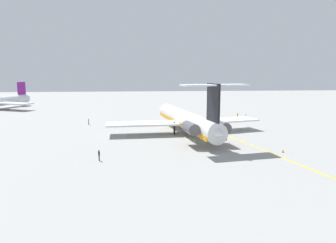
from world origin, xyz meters
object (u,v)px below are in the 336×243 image
(ground_crew_near_nose, at_px, (238,115))
(ground_crew_portside, at_px, (245,116))
(safety_cone_nose, at_px, (283,151))
(ground_crew_starboard, at_px, (89,121))
(ground_crew_near_tail, at_px, (99,154))
(safety_cone_wingtip, at_px, (119,121))
(main_jetliner, at_px, (187,120))

(ground_crew_near_nose, distance_m, ground_crew_portside, 3.20)
(ground_crew_portside, bearing_deg, safety_cone_nose, -120.68)
(ground_crew_near_nose, height_order, ground_crew_portside, ground_crew_near_nose)
(ground_crew_near_nose, bearing_deg, ground_crew_starboard, 3.46)
(ground_crew_near_tail, xyz_separation_m, ground_crew_portside, (37.53, -36.49, 0.02))
(ground_crew_near_tail, xyz_separation_m, safety_cone_nose, (1.92, -30.32, -0.82))
(ground_crew_near_nose, distance_m, ground_crew_near_tail, 53.56)
(safety_cone_wingtip, bearing_deg, ground_crew_portside, -90.36)
(main_jetliner, height_order, safety_cone_nose, main_jetliner)
(ground_crew_near_tail, xyz_separation_m, safety_cone_wingtip, (37.76, -0.80, -0.82))
(ground_crew_starboard, bearing_deg, ground_crew_near_tail, 120.18)
(ground_crew_near_nose, distance_m, safety_cone_wingtip, 34.44)
(ground_crew_near_tail, bearing_deg, ground_crew_starboard, -115.34)
(safety_cone_nose, bearing_deg, ground_crew_starboard, 49.30)
(safety_cone_nose, bearing_deg, safety_cone_wingtip, 39.47)
(safety_cone_wingtip, bearing_deg, main_jetliner, -139.30)
(main_jetliner, xyz_separation_m, safety_cone_wingtip, (18.57, 15.97, -2.88))
(ground_crew_starboard, bearing_deg, ground_crew_near_nose, -152.22)
(ground_crew_near_nose, bearing_deg, safety_cone_wingtip, -1.04)
(main_jetliner, bearing_deg, ground_crew_near_tail, 129.84)
(ground_crew_near_nose, bearing_deg, ground_crew_portside, 109.70)
(main_jetliner, height_order, ground_crew_starboard, main_jetliner)
(ground_crew_portside, height_order, ground_crew_starboard, ground_crew_portside)
(main_jetliner, xyz_separation_m, safety_cone_nose, (-17.27, -13.55, -2.88))
(ground_crew_near_tail, distance_m, ground_crew_portside, 52.35)
(ground_crew_near_nose, relative_size, ground_crew_near_tail, 1.05)
(ground_crew_portside, xyz_separation_m, safety_cone_nose, (-35.62, 6.17, -0.83))
(ground_crew_portside, relative_size, safety_cone_nose, 3.18)
(ground_crew_near_nose, relative_size, ground_crew_starboard, 1.07)
(ground_crew_starboard, bearing_deg, main_jetliner, 166.97)
(main_jetliner, distance_m, safety_cone_nose, 22.14)
(main_jetliner, distance_m, ground_crew_near_nose, 28.14)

